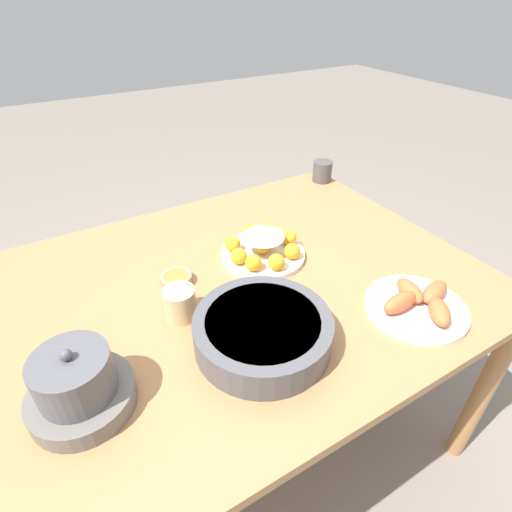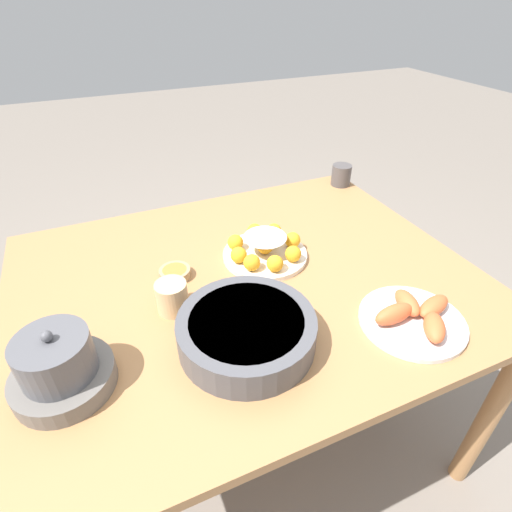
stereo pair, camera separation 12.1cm
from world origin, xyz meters
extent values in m
plane|color=slate|center=(0.00, 0.00, 0.00)|extent=(12.00, 12.00, 0.00)
cylinder|color=#A87547|center=(-0.63, -0.49, 0.37)|extent=(0.06, 0.06, 0.73)
cylinder|color=#A87547|center=(0.63, -0.49, 0.37)|extent=(0.06, 0.06, 0.73)
cylinder|color=#A87547|center=(-0.63, 0.49, 0.37)|extent=(0.06, 0.06, 0.73)
cube|color=#A87547|center=(0.00, 0.00, 0.75)|extent=(1.35, 1.07, 0.03)
cylinder|color=silver|center=(-0.09, -0.07, 0.77)|extent=(0.27, 0.27, 0.02)
sphere|color=#F4A823|center=(0.00, -0.06, 0.81)|extent=(0.05, 0.05, 0.05)
sphere|color=#F4A823|center=(-0.02, -0.01, 0.81)|extent=(0.05, 0.05, 0.05)
sphere|color=#F4A823|center=(-0.08, 0.02, 0.81)|extent=(0.05, 0.05, 0.05)
sphere|color=#F4A823|center=(-0.16, 0.00, 0.81)|extent=(0.05, 0.05, 0.05)
sphere|color=#F4A823|center=(-0.19, -0.07, 0.81)|extent=(0.05, 0.05, 0.05)
sphere|color=#F4A823|center=(-0.16, -0.14, 0.81)|extent=(0.05, 0.05, 0.05)
sphere|color=#F4A823|center=(-0.10, -0.17, 0.81)|extent=(0.05, 0.05, 0.05)
sphere|color=#F4A823|center=(-0.02, -0.13, 0.81)|extent=(0.05, 0.05, 0.05)
ellipsoid|color=white|center=(-0.09, -0.07, 0.84)|extent=(0.14, 0.14, 0.02)
sphere|color=#F4A823|center=(-0.09, -0.07, 0.81)|extent=(0.05, 0.05, 0.05)
cylinder|color=#4C4C51|center=(0.10, 0.24, 0.80)|extent=(0.33, 0.33, 0.08)
cylinder|color=brown|center=(0.10, 0.24, 0.84)|extent=(0.27, 0.27, 0.01)
cylinder|color=tan|center=(0.19, -0.09, 0.78)|extent=(0.09, 0.09, 0.03)
cylinder|color=olive|center=(0.19, -0.09, 0.79)|extent=(0.07, 0.07, 0.01)
cylinder|color=silver|center=(-0.32, 0.35, 0.77)|extent=(0.27, 0.27, 0.01)
ellipsoid|color=#E06033|center=(-0.26, 0.34, 0.80)|extent=(0.12, 0.05, 0.05)
ellipsoid|color=#E06033|center=(-0.33, 0.41, 0.80)|extent=(0.10, 0.11, 0.04)
ellipsoid|color=#E06033|center=(-0.38, 0.35, 0.80)|extent=(0.12, 0.08, 0.04)
ellipsoid|color=#E06033|center=(-0.33, 0.31, 0.80)|extent=(0.07, 0.11, 0.04)
cylinder|color=#4C4747|center=(-0.62, -0.44, 0.81)|extent=(0.08, 0.08, 0.09)
cylinder|color=#DBB27F|center=(0.23, 0.05, 0.81)|extent=(0.08, 0.08, 0.09)
cylinder|color=#66605B|center=(0.51, 0.20, 0.79)|extent=(0.22, 0.22, 0.05)
cylinder|color=#515156|center=(0.51, 0.20, 0.86)|extent=(0.16, 0.16, 0.10)
sphere|color=#515156|center=(0.51, 0.20, 0.92)|extent=(0.02, 0.02, 0.02)
camera|label=1|loc=(0.46, 0.82, 1.50)|focal=28.00mm
camera|label=2|loc=(0.35, 0.88, 1.50)|focal=28.00mm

